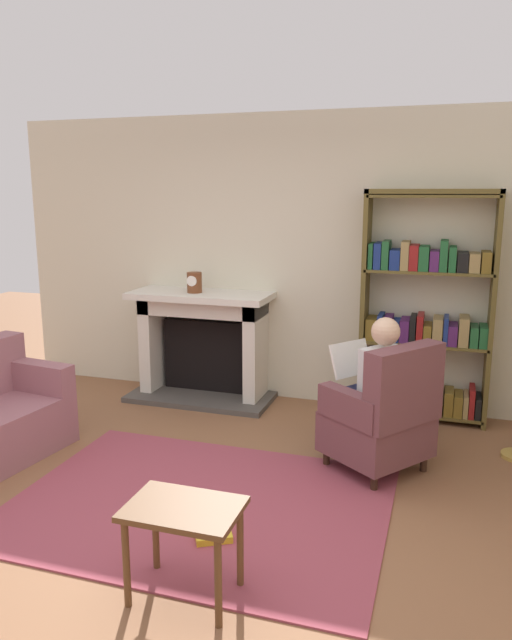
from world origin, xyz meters
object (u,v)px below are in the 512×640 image
object	(u,v)px
mantel_clock	(194,282)
side_table	(184,521)
armchair_reading	(384,416)
bookshelf	(425,315)
seated_reader	(373,386)
fireplace	(204,341)

from	to	relation	value
mantel_clock	side_table	world-z (taller)	mantel_clock
side_table	armchair_reading	bearing A→B (deg)	65.17
bookshelf	seated_reader	size ratio (longest dim) A/B	1.76
bookshelf	armchair_reading	bearing A→B (deg)	-99.90
side_table	bookshelf	bearing A→B (deg)	71.03
fireplace	side_table	xyz separation A→B (m)	(1.07, -2.86, -0.15)
mantel_clock	bookshelf	xyz separation A→B (m)	(2.11, 0.14, -0.21)
fireplace	side_table	world-z (taller)	fireplace
fireplace	armchair_reading	bearing A→B (deg)	-32.02
mantel_clock	seated_reader	size ratio (longest dim) A/B	0.17
fireplace	seated_reader	bearing A→B (deg)	-31.75
fireplace	armchair_reading	size ratio (longest dim) A/B	1.43
mantel_clock	seated_reader	bearing A→B (deg)	-28.67
seated_reader	mantel_clock	bearing A→B (deg)	-81.84
armchair_reading	seated_reader	world-z (taller)	seated_reader
fireplace	bookshelf	world-z (taller)	bookshelf
mantel_clock	side_table	size ratio (longest dim) A/B	0.34
bookshelf	seated_reader	bearing A→B (deg)	-105.06
fireplace	mantel_clock	size ratio (longest dim) A/B	7.23
bookshelf	side_table	xyz separation A→B (m)	(-0.99, -2.89, -0.53)
mantel_clock	bookshelf	distance (m)	2.13
seated_reader	side_table	xyz separation A→B (m)	(-0.69, -1.77, -0.21)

